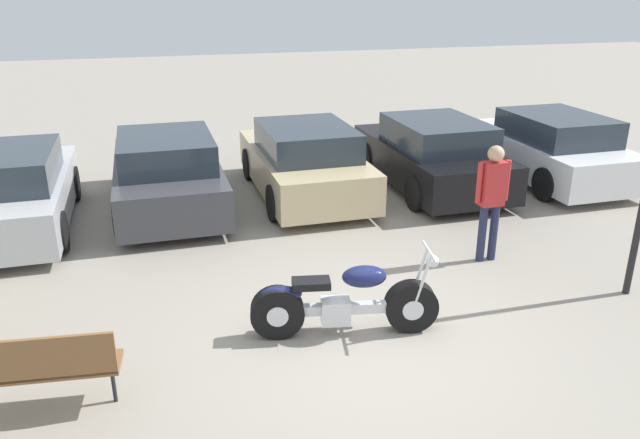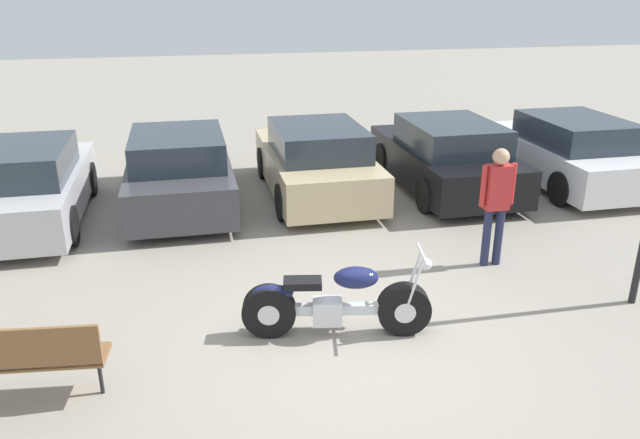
% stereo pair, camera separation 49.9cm
% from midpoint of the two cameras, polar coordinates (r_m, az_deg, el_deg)
% --- Properties ---
extents(ground_plane, '(60.00, 60.00, 0.00)m').
position_cam_midpoint_polar(ground_plane, '(7.37, 5.54, -11.16)').
color(ground_plane, gray).
extents(motorcycle, '(2.21, 0.84, 1.03)m').
position_cam_midpoint_polar(motorcycle, '(7.32, 3.28, -7.70)').
color(motorcycle, black).
rests_on(motorcycle, ground_plane).
extents(parked_car_silver, '(1.89, 4.06, 1.39)m').
position_cam_midpoint_polar(parked_car_silver, '(11.56, -24.28, 2.79)').
color(parked_car_silver, '#BCBCC1').
rests_on(parked_car_silver, ground_plane).
extents(parked_car_dark_grey, '(1.89, 4.06, 1.39)m').
position_cam_midpoint_polar(parked_car_dark_grey, '(11.64, -11.54, 4.38)').
color(parked_car_dark_grey, '#3D3D42').
rests_on(parked_car_dark_grey, ground_plane).
extents(parked_car_champagne, '(1.89, 4.06, 1.39)m').
position_cam_midpoint_polar(parked_car_champagne, '(11.98, 0.83, 5.29)').
color(parked_car_champagne, '#C6B284').
rests_on(parked_car_champagne, ground_plane).
extents(parked_car_black, '(1.89, 4.06, 1.39)m').
position_cam_midpoint_polar(parked_car_black, '(12.61, 12.53, 5.59)').
color(parked_car_black, black).
rests_on(parked_car_black, ground_plane).
extents(parked_car_white, '(1.89, 4.06, 1.39)m').
position_cam_midpoint_polar(parked_car_white, '(13.72, 22.68, 5.70)').
color(parked_car_white, white).
rests_on(parked_car_white, ground_plane).
extents(park_bench, '(1.54, 0.57, 0.89)m').
position_cam_midpoint_polar(park_bench, '(6.65, -23.45, -11.35)').
color(park_bench, brown).
rests_on(park_bench, ground_plane).
extents(person_standing, '(0.52, 0.23, 1.75)m').
position_cam_midpoint_polar(person_standing, '(9.23, 17.36, 1.97)').
color(person_standing, '#232847').
rests_on(person_standing, ground_plane).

